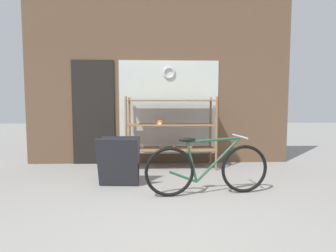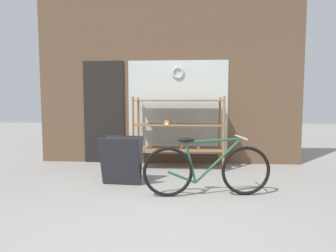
% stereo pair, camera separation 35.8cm
% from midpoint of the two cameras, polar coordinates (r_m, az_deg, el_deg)
% --- Properties ---
extents(ground_plane, '(30.00, 30.00, 0.00)m').
position_cam_midpoint_polar(ground_plane, '(2.81, -5.44, -20.67)').
color(ground_plane, gray).
extents(storefront_facade, '(5.38, 0.13, 3.95)m').
position_cam_midpoint_polar(storefront_facade, '(5.46, -4.22, 12.13)').
color(storefront_facade, brown).
rests_on(storefront_facade, ground_plane).
extents(display_case, '(1.68, 0.58, 1.36)m').
position_cam_midpoint_polar(display_case, '(4.99, -1.51, -0.16)').
color(display_case, '#8E6642').
rests_on(display_case, ground_plane).
extents(bicycle, '(1.69, 0.46, 0.79)m').
position_cam_midpoint_polar(bicycle, '(3.55, 5.70, -9.22)').
color(bicycle, black).
rests_on(bicycle, ground_plane).
extents(sandwich_board, '(0.61, 0.42, 0.72)m').
position_cam_midpoint_polar(sandwich_board, '(3.99, -13.24, -7.58)').
color(sandwich_board, '#232328').
rests_on(sandwich_board, ground_plane).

